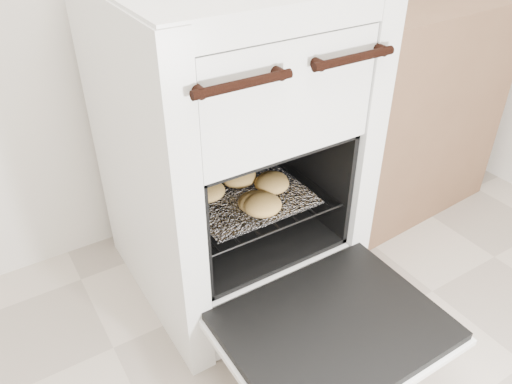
{
  "coord_description": "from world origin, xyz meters",
  "views": [
    {
      "loc": [
        -0.49,
        -0.03,
        1.22
      ],
      "look_at": [
        0.14,
        0.99,
        0.42
      ],
      "focal_mm": 35.0,
      "sensor_mm": 36.0,
      "label": 1
    }
  ],
  "objects": [
    {
      "name": "baked_rolls",
      "position": [
        0.15,
        1.04,
        0.41
      ],
      "size": [
        0.32,
        0.32,
        0.06
      ],
      "color": "tan",
      "rests_on": "foil_sheet"
    },
    {
      "name": "foil_sheet",
      "position": [
        0.14,
        1.06,
        0.38
      ],
      "size": [
        0.36,
        0.32,
        0.01
      ],
      "primitive_type": "cube",
      "color": "silver",
      "rests_on": "oven_rack"
    },
    {
      "name": "counter",
      "position": [
        0.9,
        1.26,
        0.41
      ],
      "size": [
        0.85,
        0.6,
        0.82
      ],
      "primitive_type": "cube",
      "rotation": [
        0.0,
        0.0,
        0.06
      ],
      "color": "brown",
      "rests_on": "ground"
    },
    {
      "name": "stove",
      "position": [
        0.14,
        1.15,
        0.48
      ],
      "size": [
        0.63,
        0.71,
        0.97
      ],
      "color": "silver",
      "rests_on": "ground"
    },
    {
      "name": "oven_door",
      "position": [
        0.14,
        0.61,
        0.21
      ],
      "size": [
        0.57,
        0.44,
        0.04
      ],
      "color": "black",
      "rests_on": "stove"
    },
    {
      "name": "oven_rack",
      "position": [
        0.14,
        1.08,
        0.37
      ],
      "size": [
        0.46,
        0.44,
        0.01
      ],
      "color": "black",
      "rests_on": "stove"
    }
  ]
}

